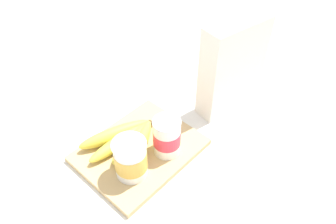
% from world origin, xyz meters
% --- Properties ---
extents(ground_plane, '(2.40, 2.40, 0.00)m').
position_xyz_m(ground_plane, '(0.00, 0.00, 0.00)').
color(ground_plane, silver).
extents(cutting_board, '(0.28, 0.22, 0.02)m').
position_xyz_m(cutting_board, '(0.00, 0.00, 0.01)').
color(cutting_board, tan).
rests_on(cutting_board, ground_plane).
extents(cereal_box, '(0.19, 0.10, 0.26)m').
position_xyz_m(cereal_box, '(-0.29, 0.05, 0.13)').
color(cereal_box, white).
rests_on(cereal_box, ground_plane).
extents(yogurt_cup_front, '(0.07, 0.07, 0.10)m').
position_xyz_m(yogurt_cup_front, '(-0.04, 0.05, 0.06)').
color(yogurt_cup_front, white).
rests_on(yogurt_cup_front, cutting_board).
extents(yogurt_cup_back, '(0.07, 0.07, 0.10)m').
position_xyz_m(yogurt_cup_back, '(0.06, 0.04, 0.06)').
color(yogurt_cup_back, white).
rests_on(yogurt_cup_back, cutting_board).
extents(banana_bunch, '(0.19, 0.18, 0.04)m').
position_xyz_m(banana_bunch, '(0.01, -0.03, 0.03)').
color(banana_bunch, yellow).
rests_on(banana_bunch, cutting_board).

